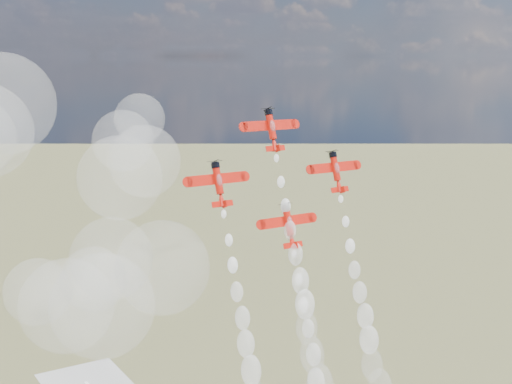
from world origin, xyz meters
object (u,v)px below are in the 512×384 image
object	(u,v)px
plane_right	(336,171)
plane_left	(218,183)
plane_lead	(271,129)
plane_slot	(289,225)

from	to	relation	value
plane_right	plane_left	bearing A→B (deg)	180.00
plane_left	plane_right	size ratio (longest dim) A/B	1.00
plane_lead	plane_right	size ratio (longest dim) A/B	1.00
plane_lead	plane_left	bearing A→B (deg)	-166.88
plane_right	plane_lead	bearing A→B (deg)	166.88
plane_right	plane_slot	bearing A→B (deg)	-166.88
plane_left	plane_right	xyz separation A→B (m)	(29.98, 0.00, 0.00)
plane_slot	plane_lead	bearing A→B (deg)	90.00
plane_right	plane_slot	distance (m)	18.30
plane_lead	plane_right	distance (m)	18.30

